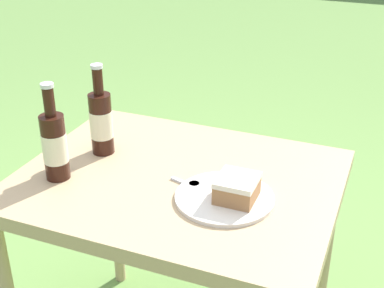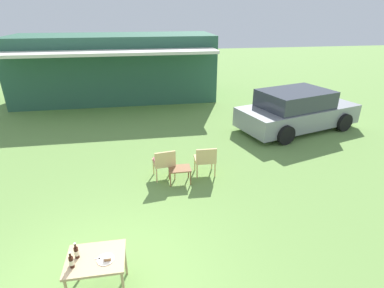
{
  "view_description": "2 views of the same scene",
  "coord_description": "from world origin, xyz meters",
  "px_view_note": "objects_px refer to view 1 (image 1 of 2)",
  "views": [
    {
      "loc": [
        0.49,
        -1.12,
        1.41
      ],
      "look_at": [
        0.0,
        0.1,
        0.75
      ],
      "focal_mm": 50.0,
      "sensor_mm": 36.0,
      "label": 1
    },
    {
      "loc": [
        0.85,
        -3.43,
        3.97
      ],
      "look_at": [
        1.95,
        3.27,
        0.9
      ],
      "focal_mm": 28.0,
      "sensor_mm": 36.0,
      "label": 2
    }
  ],
  "objects_px": {
    "patio_table": "(178,201)",
    "cake_on_plate": "(230,193)",
    "cola_bottle_far": "(54,144)",
    "cola_bottle_near": "(101,121)"
  },
  "relations": [
    {
      "from": "patio_table",
      "to": "cake_on_plate",
      "type": "distance_m",
      "value": 0.2
    },
    {
      "from": "cola_bottle_far",
      "to": "cola_bottle_near",
      "type": "bearing_deg",
      "value": 78.28
    },
    {
      "from": "cake_on_plate",
      "to": "cola_bottle_near",
      "type": "distance_m",
      "value": 0.44
    },
    {
      "from": "patio_table",
      "to": "cola_bottle_far",
      "type": "height_order",
      "value": "cola_bottle_far"
    },
    {
      "from": "cake_on_plate",
      "to": "cola_bottle_near",
      "type": "height_order",
      "value": "cola_bottle_near"
    },
    {
      "from": "cake_on_plate",
      "to": "cola_bottle_far",
      "type": "distance_m",
      "value": 0.47
    },
    {
      "from": "cola_bottle_far",
      "to": "patio_table",
      "type": "bearing_deg",
      "value": 22.61
    },
    {
      "from": "cola_bottle_near",
      "to": "patio_table",
      "type": "bearing_deg",
      "value": -11.19
    },
    {
      "from": "patio_table",
      "to": "cake_on_plate",
      "type": "height_order",
      "value": "cake_on_plate"
    },
    {
      "from": "cola_bottle_far",
      "to": "cake_on_plate",
      "type": "bearing_deg",
      "value": 7.67
    }
  ]
}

